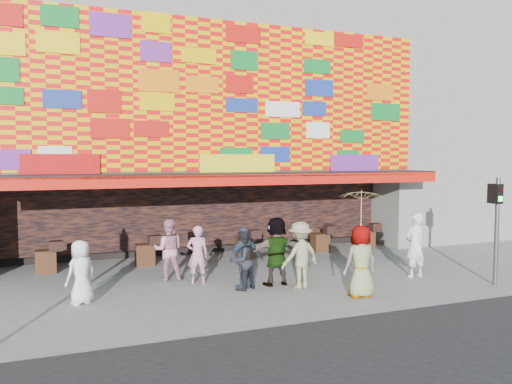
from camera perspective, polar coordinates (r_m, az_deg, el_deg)
ground at (r=13.31m, az=1.40°, el=-11.49°), size 90.00×90.00×0.00m
shop_building at (r=20.69m, az=-7.33°, el=8.63°), size 15.20×9.40×10.00m
neighbor_right at (r=26.84m, az=21.21°, el=8.96°), size 11.00×8.00×12.00m
signal_right at (r=15.26m, az=25.84°, el=-2.77°), size 0.22×0.20×3.00m
ped_a at (r=12.90m, az=-19.38°, el=-8.65°), size 0.91×0.84×1.56m
ped_b at (r=14.17m, az=-6.70°, el=-7.13°), size 0.67×0.51×1.65m
ped_c at (r=13.46m, az=-1.56°, el=-7.83°), size 0.96×0.89×1.59m
ped_d at (r=13.67m, az=5.07°, el=-7.19°), size 1.29×0.92×1.81m
ped_e at (r=13.54m, az=-1.32°, el=-7.53°), size 1.07×0.72×1.69m
ped_f at (r=13.95m, az=2.32°, el=-6.75°), size 1.77×0.57×1.91m
ped_g at (r=13.02m, az=11.90°, el=-7.76°), size 0.91×0.61×1.84m
ped_h at (r=15.58m, az=17.74°, el=-5.80°), size 0.75×0.54×1.91m
ped_i at (r=14.73m, az=-9.99°, el=-6.50°), size 0.99×0.85×1.77m
parasol at (r=12.82m, az=11.99°, el=-2.06°), size 1.35×1.37×1.99m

